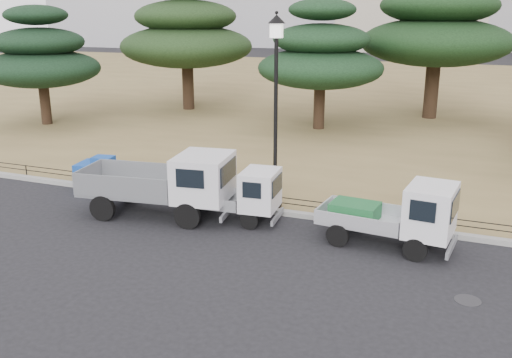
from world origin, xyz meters
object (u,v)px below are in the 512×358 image
at_px(truck_large, 165,181).
at_px(truck_kei_rear, 396,214).
at_px(truck_kei_front, 236,195).
at_px(tarp_pile, 100,171).
at_px(street_lamp, 276,81).

xyz_separation_m(truck_large, truck_kei_rear, (7.20, 0.20, -0.21)).
xyz_separation_m(truck_kei_front, truck_kei_rear, (4.95, -0.26, 0.11)).
distance_m(truck_kei_rear, tarp_pile, 11.28).
height_order(truck_kei_front, truck_kei_rear, truck_kei_rear).
bearing_deg(truck_large, truck_kei_rear, -6.09).
xyz_separation_m(truck_kei_front, tarp_pile, (-6.19, 1.44, -0.27)).
bearing_deg(tarp_pile, truck_kei_front, -13.07).
xyz_separation_m(truck_large, street_lamp, (3.06, 1.78, 3.11)).
xyz_separation_m(truck_kei_rear, street_lamp, (-4.14, 1.57, 3.32)).
xyz_separation_m(truck_large, truck_kei_front, (2.24, 0.46, -0.33)).
bearing_deg(tarp_pile, street_lamp, -1.01).
xyz_separation_m(truck_large, tarp_pile, (-3.95, 1.90, -0.60)).
bearing_deg(truck_kei_rear, truck_kei_front, -177.39).
bearing_deg(truck_kei_front, street_lamp, 53.15).
relative_size(truck_large, truck_kei_front, 1.53).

